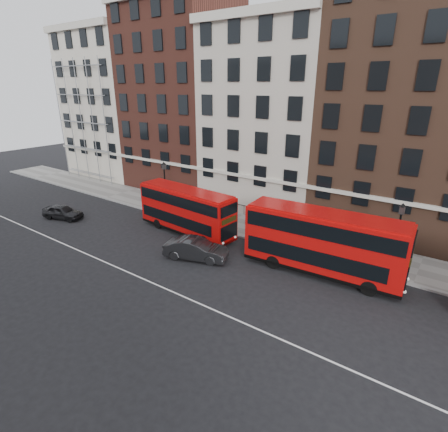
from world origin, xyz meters
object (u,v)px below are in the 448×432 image
Objects in this scene: bus_b at (186,210)px; car_rear at (63,212)px; car_front at (196,249)px; bus_c at (322,241)px.

bus_b reaches higher than car_rear.
car_front is (3.98, -3.49, -1.42)m from bus_b.
bus_c reaches higher than bus_b.
car_rear is (-12.58, -4.58, -1.53)m from bus_b.
bus_b is 5.48m from car_front.
bus_b is at bearing -87.63° from car_rear.
bus_b is 2.04× the size of car_front.
bus_c reaches higher than car_rear.
bus_b is at bearing 29.71° from car_front.
bus_b is 2.42× the size of car_rear.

